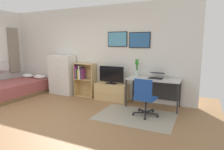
% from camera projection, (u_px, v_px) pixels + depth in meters
% --- Properties ---
extents(ground_plane, '(7.20, 7.20, 0.00)m').
position_uv_depth(ground_plane, '(32.00, 123.00, 3.88)').
color(ground_plane, '#936B44').
extents(wall_back_with_posters, '(6.12, 0.09, 2.70)m').
position_uv_depth(wall_back_with_posters, '(93.00, 52.00, 5.83)').
color(wall_back_with_posters, silver).
rests_on(wall_back_with_posters, ground_plane).
extents(area_rug, '(1.70, 1.20, 0.01)m').
position_uv_depth(area_rug, '(135.00, 116.00, 4.25)').
color(area_rug, '#9E937F').
rests_on(area_rug, ground_plane).
extents(bed, '(1.26, 1.97, 0.57)m').
position_uv_depth(bed, '(16.00, 88.00, 6.00)').
color(bed, brown).
rests_on(bed, ground_plane).
extents(dresser, '(0.81, 0.46, 1.25)m').
position_uv_depth(dresser, '(62.00, 75.00, 6.11)').
color(dresser, white).
rests_on(dresser, ground_plane).
extents(bookshelf, '(0.65, 0.30, 1.02)m').
position_uv_depth(bookshelf, '(83.00, 77.00, 5.86)').
color(bookshelf, tan).
rests_on(bookshelf, ground_plane).
extents(tv_stand, '(0.94, 0.41, 0.49)m').
position_uv_depth(tv_stand, '(112.00, 92.00, 5.45)').
color(tv_stand, tan).
rests_on(tv_stand, ground_plane).
extents(television, '(0.74, 0.16, 0.50)m').
position_uv_depth(television, '(111.00, 75.00, 5.36)').
color(television, black).
rests_on(television, tv_stand).
extents(desk, '(1.31, 0.61, 0.74)m').
position_uv_depth(desk, '(154.00, 83.00, 4.87)').
color(desk, silver).
rests_on(desk, ground_plane).
extents(office_chair, '(0.57, 0.58, 0.86)m').
position_uv_depth(office_chair, '(145.00, 96.00, 4.17)').
color(office_chair, '#232326').
rests_on(office_chair, ground_plane).
extents(laptop, '(0.37, 0.39, 0.16)m').
position_uv_depth(laptop, '(156.00, 76.00, 4.83)').
color(laptop, '#333338').
rests_on(laptop, desk).
extents(computer_mouse, '(0.06, 0.10, 0.03)m').
position_uv_depth(computer_mouse, '(165.00, 79.00, 4.63)').
color(computer_mouse, silver).
rests_on(computer_mouse, desk).
extents(bamboo_vase, '(0.11, 0.09, 0.46)m').
position_uv_depth(bamboo_vase, '(137.00, 67.00, 5.10)').
color(bamboo_vase, silver).
rests_on(bamboo_vase, desk).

